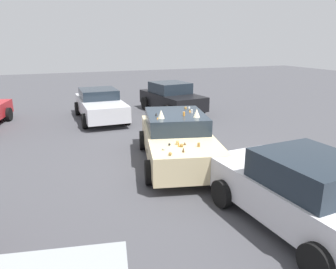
% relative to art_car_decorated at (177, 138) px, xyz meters
% --- Properties ---
extents(ground_plane, '(60.00, 60.00, 0.00)m').
position_rel_art_car_decorated_xyz_m(ground_plane, '(-0.08, 0.02, -0.72)').
color(ground_plane, '#47474C').
extents(art_car_decorated, '(4.70, 2.84, 1.65)m').
position_rel_art_car_decorated_xyz_m(art_car_decorated, '(0.00, 0.00, 0.00)').
color(art_car_decorated, beige).
rests_on(art_car_decorated, ground).
extents(parked_sedan_near_right, '(4.41, 2.02, 1.35)m').
position_rel_art_car_decorated_xyz_m(parked_sedan_near_right, '(6.28, 1.11, -0.04)').
color(parked_sedan_near_right, silver).
rests_on(parked_sedan_near_right, ground).
extents(parked_sedan_far_right, '(4.07, 2.15, 1.50)m').
position_rel_art_car_decorated_xyz_m(parked_sedan_far_right, '(-4.07, -0.80, 0.01)').
color(parked_sedan_far_right, silver).
rests_on(parked_sedan_far_right, ground).
extents(parked_sedan_near_left, '(4.10, 2.41, 1.47)m').
position_rel_art_car_decorated_xyz_m(parked_sedan_near_left, '(6.53, -2.51, 0.01)').
color(parked_sedan_near_left, black).
rests_on(parked_sedan_near_left, ground).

